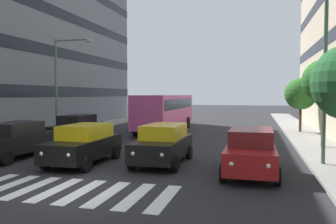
{
  "coord_description": "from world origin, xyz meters",
  "views": [
    {
      "loc": [
        -5.74,
        9.46,
        3.04
      ],
      "look_at": [
        -1.48,
        -6.77,
        2.18
      ],
      "focal_mm": 36.22,
      "sensor_mm": 36.0,
      "label": 1
    }
  ],
  "objects": [
    {
      "name": "car_3",
      "position": [
        5.49,
        -4.19,
        0.89
      ],
      "size": [
        2.02,
        4.44,
        1.72
      ],
      "color": "black",
      "rests_on": "ground_plane"
    },
    {
      "name": "street_tree_1",
      "position": [
        -9.34,
        -10.98,
        3.8
      ],
      "size": [
        2.39,
        2.39,
        4.86
      ],
      "color": "#513823",
      "rests_on": "sidewalk_left"
    },
    {
      "name": "building_right_block_0",
      "position": [
        15.25,
        -18.78,
        9.89
      ],
      "size": [
        9.68,
        25.47,
        19.79
      ],
      "color": "slate",
      "rests_on": "ground_plane"
    },
    {
      "name": "car_2",
      "position": [
        1.6,
        -3.92,
        0.89
      ],
      "size": [
        2.02,
        4.44,
        1.72
      ],
      "color": "black",
      "rests_on": "ground_plane"
    },
    {
      "name": "car_0",
      "position": [
        -5.54,
        -3.78,
        0.89
      ],
      "size": [
        2.02,
        4.44,
        1.72
      ],
      "color": "maroon",
      "rests_on": "ground_plane"
    },
    {
      "name": "crosswalk_markings",
      "position": [
        0.0,
        0.0,
        0.0
      ],
      "size": [
        6.75,
        2.8,
        0.01
      ],
      "color": "silver",
      "rests_on": "ground_plane"
    },
    {
      "name": "street_tree_2",
      "position": [
        -9.06,
        -18.71,
        3.11
      ],
      "size": [
        2.47,
        2.47,
        4.2
      ],
      "color": "#513823",
      "rests_on": "sidewalk_left"
    },
    {
      "name": "street_lamp_left",
      "position": [
        -8.1,
        -5.8,
        4.93
      ],
      "size": [
        2.58,
        0.28,
        7.99
      ],
      "color": "#4C6B56",
      "rests_on": "sidewalk_left"
    },
    {
      "name": "street_lamp_right",
      "position": [
        7.96,
        -12.43,
        4.43
      ],
      "size": [
        3.02,
        0.28,
        6.94
      ],
      "color": "#4C6B56",
      "rests_on": "sidewalk_right"
    },
    {
      "name": "ground_plane",
      "position": [
        0.0,
        0.0,
        0.0
      ],
      "size": [
        180.0,
        180.0,
        0.0
      ],
      "primitive_type": "plane",
      "color": "#262628"
    },
    {
      "name": "car_row2_0",
      "position": [
        5.64,
        -10.3,
        0.89
      ],
      "size": [
        2.02,
        4.44,
        1.72
      ],
      "color": "black",
      "rests_on": "ground_plane"
    },
    {
      "name": "bus_behind_traffic",
      "position": [
        1.6,
        -17.64,
        1.86
      ],
      "size": [
        2.78,
        10.5,
        3.0
      ],
      "color": "#DB5193",
      "rests_on": "ground_plane"
    },
    {
      "name": "car_1",
      "position": [
        -1.77,
        -4.82,
        0.89
      ],
      "size": [
        2.02,
        4.44,
        1.72
      ],
      "color": "black",
      "rests_on": "ground_plane"
    }
  ]
}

